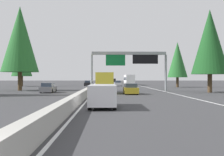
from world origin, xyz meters
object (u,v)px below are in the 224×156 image
Objects in this scene: pickup_near_right at (114,81)px; oncoming_far at (88,83)px; conifer_right_mid at (177,60)px; conifer_right_near at (210,42)px; sedan_mid_right at (118,83)px; sign_gantry_overhead at (130,60)px; minivan_far_right at (103,95)px; oncoming_near at (48,88)px; conifer_left_mid at (22,58)px; sedan_mid_left at (131,89)px; conifer_left_near at (20,39)px; box_truck_far_left at (105,82)px; bus_distant_a at (129,79)px.

pickup_near_right reaches higher than oncoming_far.
conifer_right_near is at bearing 177.27° from conifer_right_mid.
sedan_mid_right is 0.35× the size of conifer_right_near.
conifer_right_mid is (22.95, -1.09, -1.20)m from conifer_right_near.
minivan_far_right is at bearing 170.41° from sign_gantry_overhead.
sign_gantry_overhead is 2.26× the size of pickup_near_right.
pickup_near_right reaches higher than oncoming_near.
conifer_right_near is at bearing -129.30° from conifer_left_mid.
sedan_mid_left is 39.65m from oncoming_far.
minivan_far_right is at bearing -151.55° from conifer_left_near.
sedan_mid_right is 32.96m from conifer_left_near.
box_truck_far_left is (2.95, 3.54, 0.93)m from sedan_mid_left.
oncoming_near is 12.42m from conifer_left_near.
oncoming_near is (-4.13, 12.59, -4.53)m from sign_gantry_overhead.
conifer_left_near reaches higher than sign_gantry_overhead.
conifer_right_mid reaches higher than sedan_mid_left.
sedan_mid_left is 22.81m from conifer_left_near.
bus_distant_a is 0.91× the size of conifer_right_near.
oncoming_near is at bearing -5.74° from oncoming_far.
sedan_mid_right is at bearing 157.18° from bus_distant_a.
conifer_right_near is at bearing 30.93° from oncoming_far.
sedan_mid_right is at bearing 179.69° from pickup_near_right.
conifer_right_near reaches higher than sedan_mid_left.
conifer_left_mid is at bearing 36.16° from sedan_mid_left.
oncoming_far is (35.78, 4.96, -0.93)m from box_truck_far_left.
conifer_right_near is (-0.06, -24.34, 6.98)m from oncoming_near.
oncoming_far is 0.30× the size of conifer_left_near.
sedan_mid_right is 35.06m from oncoming_near.
sedan_mid_right is (28.91, 0.85, -4.53)m from sign_gantry_overhead.
conifer_right_near is 31.47m from conifer_left_near.
bus_distant_a is at bearing -68.81° from conifer_left_mid.
box_truck_far_left is 1.93× the size of oncoming_far.
conifer_right_near is at bearing -72.32° from sedan_mid_left.
conifer_right_near reaches higher than oncoming_far.
bus_distant_a is 0.95× the size of conifer_left_mid.
oncoming_far is 0.41× the size of conifer_right_mid.
box_truck_far_left is (-85.12, 3.56, 0.70)m from pickup_near_right.
sedan_mid_left is at bearing 153.44° from conifer_right_mid.
sedan_mid_right is at bearing -34.56° from conifer_left_near.
conifer_left_mid reaches higher than sedan_mid_left.
conifer_right_mid is (-11.84, -21.94, 5.78)m from oncoming_far.
minivan_far_right is at bearing 22.31° from oncoming_near.
sedan_mid_left is 0.52× the size of box_truck_far_left.
conifer_right_mid reaches higher than sign_gantry_overhead.
sign_gantry_overhead reaches higher than oncoming_near.
sedan_mid_right is 0.79× the size of pickup_near_right.
sedan_mid_right is 0.38× the size of bus_distant_a.
conifer_right_mid is 35.74m from conifer_left_near.
conifer_right_mid reaches higher than oncoming_far.
oncoming_far is at bearing -19.40° from conifer_left_near.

